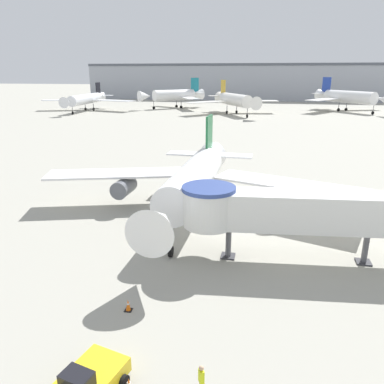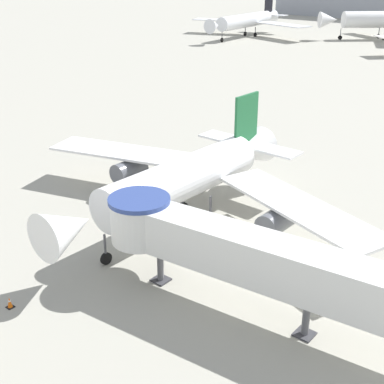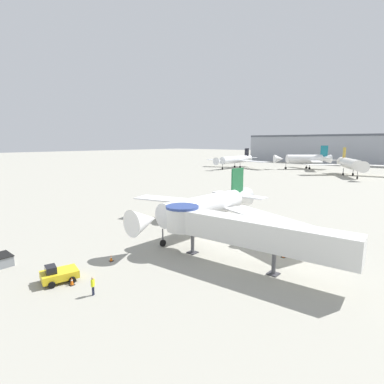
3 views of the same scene
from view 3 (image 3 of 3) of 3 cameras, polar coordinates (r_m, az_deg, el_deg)
ground_plane at (r=44.20m, az=3.73°, el=-8.37°), size 800.00×800.00×0.00m
main_airplane at (r=45.03m, az=2.70°, el=-2.85°), size 33.40×24.45×9.25m
jet_bridge at (r=33.55m, az=8.36°, el=-7.01°), size 21.97×5.41×5.76m
pushback_tug_yellow at (r=33.17m, az=-24.08°, el=-14.09°), size 3.10×3.77×1.74m
service_container_gray at (r=40.16m, az=-32.42°, el=-10.85°), size 2.72×1.74×1.21m
traffic_cone_apron_front at (r=32.06m, az=-21.93°, el=-15.52°), size 0.47×0.47×0.77m
traffic_cone_starboard_wing at (r=37.89m, az=17.03°, el=-11.27°), size 0.49×0.49×0.81m
traffic_cone_near_nose at (r=36.45m, az=-15.14°, el=-12.07°), size 0.45×0.45×0.75m
ground_crew_marshaller at (r=29.30m, az=-18.36°, el=-16.41°), size 0.33×0.38×1.73m
background_jet_teal_tail at (r=160.71m, az=20.72°, el=5.92°), size 24.78×24.76×11.72m
background_jet_gold_tail at (r=135.35m, az=27.91°, el=4.78°), size 31.37×28.99×11.23m
background_jet_black_tail at (r=158.10m, az=8.28°, el=6.13°), size 36.54×32.84×10.02m
terminal_building at (r=211.34m, az=32.25°, el=6.88°), size 161.06×26.45×18.11m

